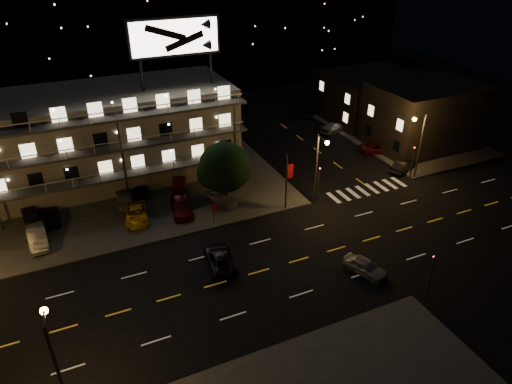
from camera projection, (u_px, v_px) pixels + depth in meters
name	position (u px, v px, depth m)	size (l,w,h in m)	color
ground	(279.00, 266.00, 40.44)	(140.00, 140.00, 0.00)	black
curb_nw	(88.00, 195.00, 51.25)	(44.00, 24.00, 0.15)	#343432
curb_ne	(399.00, 134.00, 67.04)	(16.00, 24.00, 0.15)	#343432
motel	(112.00, 134.00, 53.19)	(28.00, 13.80, 18.10)	gray
side_bldg_front	(424.00, 115.00, 61.81)	(14.06, 10.00, 8.50)	black
side_bldg_back	(369.00, 96.00, 71.70)	(14.06, 12.00, 7.00)	black
hill_backdrop	(90.00, 19.00, 87.20)	(120.00, 25.00, 24.00)	black
streetlight_nc	(319.00, 163.00, 47.35)	(0.44, 1.92, 8.00)	#2D2D30
streetlight_ne	(419.00, 140.00, 52.53)	(1.92, 0.44, 8.00)	#2D2D30
streetlight_s	(56.00, 362.00, 25.25)	(0.44, 1.92, 8.00)	#2D2D30
signal_nw	(318.00, 180.00, 49.15)	(0.20, 0.27, 4.60)	#2D2D30
signal_sw	(431.00, 272.00, 35.67)	(0.20, 0.27, 4.60)	#2D2D30
signal_ne	(413.00, 159.00, 53.82)	(0.27, 0.20, 4.60)	#2D2D30
banner_north	(287.00, 180.00, 47.25)	(0.83, 0.16, 6.40)	#2D2D30
stop_sign	(214.00, 210.00, 45.32)	(0.91, 0.11, 2.61)	#2D2D30
tree	(224.00, 169.00, 47.52)	(5.61, 5.40, 7.06)	black
lot_car_1	(37.00, 237.00, 42.72)	(1.63, 4.66, 1.54)	gray
lot_car_2	(136.00, 214.00, 46.46)	(2.21, 4.79, 1.33)	yellow
lot_car_3	(181.00, 205.00, 47.75)	(2.09, 5.13, 1.49)	#500C0B
lot_car_4	(221.00, 198.00, 49.20)	(1.61, 4.00, 1.36)	gray
lot_car_5	(29.00, 212.00, 46.78)	(1.29, 3.71, 1.22)	black
lot_car_6	(48.00, 217.00, 46.08)	(2.03, 4.40, 1.22)	black
lot_car_7	(125.00, 198.00, 49.25)	(1.94, 4.78, 1.39)	gray
lot_car_8	(140.00, 191.00, 50.51)	(1.56, 3.88, 1.32)	black
lot_car_9	(180.00, 182.00, 52.50)	(1.38, 3.96, 1.30)	#500C0B
side_car_0	(404.00, 166.00, 56.36)	(1.54, 4.40, 1.45)	black
side_car_1	(378.00, 148.00, 61.20)	(2.18, 4.73, 1.31)	#500C0B
side_car_2	(334.00, 127.00, 67.66)	(1.94, 4.77, 1.38)	gray
side_car_3	(301.00, 114.00, 72.72)	(1.53, 3.81, 1.30)	black
road_car_east	(365.00, 267.00, 39.25)	(1.61, 4.00, 1.36)	gray
road_car_west	(220.00, 258.00, 40.28)	(2.35, 5.10, 1.42)	black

